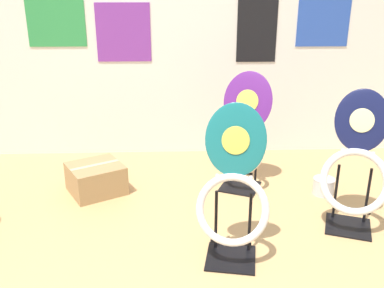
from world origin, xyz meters
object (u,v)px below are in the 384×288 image
(toilet_seat_display_navy_moon, at_px, (356,167))
(toilet_seat_display_purple_note, at_px, (244,134))
(toilet_seat_display_teal_sax, at_px, (233,195))
(paint_can, at_px, (324,185))
(storage_box, at_px, (96,178))

(toilet_seat_display_navy_moon, distance_m, toilet_seat_display_purple_note, 0.88)
(toilet_seat_display_teal_sax, xyz_separation_m, toilet_seat_display_purple_note, (0.21, 0.96, 0.02))
(toilet_seat_display_teal_sax, height_order, paint_can, toilet_seat_display_teal_sax)
(toilet_seat_display_purple_note, height_order, paint_can, toilet_seat_display_purple_note)
(toilet_seat_display_navy_moon, height_order, toilet_seat_display_teal_sax, toilet_seat_display_teal_sax)
(toilet_seat_display_teal_sax, distance_m, storage_box, 1.31)
(toilet_seat_display_purple_note, bearing_deg, toilet_seat_display_teal_sax, -102.20)
(toilet_seat_display_navy_moon, xyz_separation_m, paint_can, (-0.01, 0.46, -0.35))
(paint_can, bearing_deg, toilet_seat_display_navy_moon, -88.50)
(toilet_seat_display_navy_moon, xyz_separation_m, toilet_seat_display_teal_sax, (-0.81, -0.32, -0.01))
(toilet_seat_display_teal_sax, xyz_separation_m, paint_can, (0.80, 0.78, -0.33))
(toilet_seat_display_teal_sax, xyz_separation_m, storage_box, (-0.92, 0.89, -0.30))
(toilet_seat_display_navy_moon, bearing_deg, paint_can, 91.50)
(toilet_seat_display_navy_moon, bearing_deg, toilet_seat_display_purple_note, 133.27)
(toilet_seat_display_navy_moon, height_order, toilet_seat_display_purple_note, toilet_seat_display_navy_moon)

